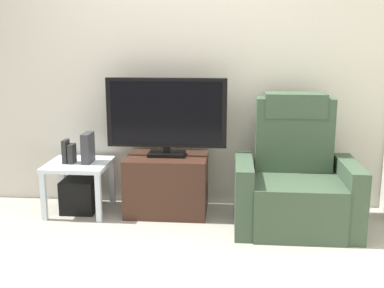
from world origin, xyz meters
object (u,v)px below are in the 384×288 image
Objects in this scene: side_table at (79,170)px; game_console at (88,148)px; book_leftmost at (66,151)px; book_middle at (72,154)px; television at (166,115)px; subwoofer_box at (80,195)px; tv_stand at (167,184)px; recliner_armchair at (295,182)px.

side_table is 2.04× the size of game_console.
book_leftmost reaches higher than book_middle.
television is 3.53× the size of subwoofer_box.
tv_stand is 0.62m from television.
book_middle is 0.64× the size of game_console.
book_middle reaches higher than tv_stand.
recliner_armchair is 1.99m from book_leftmost.
game_console is at bearing -177.89° from tv_stand.
tv_stand is 0.93m from book_leftmost.
book_leftmost reaches higher than tv_stand.
book_middle is at bearing -156.70° from side_table.
book_middle is (-0.05, -0.02, 0.39)m from subwoofer_box.
tv_stand is 2.67× the size of game_console.
recliner_armchair is 4.07× the size of game_console.
recliner_armchair reaches higher than tv_stand.
book_leftmost is at bearing -168.69° from side_table.
side_table is at bearing -173.66° from game_console.
television is 0.75m from game_console.
television reaches higher than side_table.
book_middle is at bearing 0.00° from book_leftmost.
book_leftmost is (-0.88, -0.07, -0.32)m from television.
book_leftmost is 0.19m from game_console.
game_console is at bearing 6.34° from subwoofer_box.
television is 3.94× the size of game_console.
subwoofer_box is (0.00, 0.00, -0.23)m from side_table.
book_leftmost is (-0.10, -0.02, 0.41)m from subwoofer_box.
book_leftmost is at bearing -175.17° from television.
game_console is at bearing 169.66° from recliner_armchair.
game_console reaches higher than book_leftmost.
recliner_armchair is 1.81m from game_console.
book_leftmost is at bearing -171.03° from game_console.
book_leftmost is at bearing -176.41° from tv_stand.
tv_stand is 2.39× the size of subwoofer_box.
game_console is (0.09, 0.01, 0.44)m from subwoofer_box.
recliner_armchair reaches higher than book_middle.
tv_stand is at bearing 3.83° from book_middle.
game_console is (0.19, 0.03, 0.03)m from book_leftmost.
television is 0.90m from book_middle.
book_middle is (-0.83, -0.06, 0.28)m from tv_stand.
subwoofer_box is at bearing 170.25° from recliner_armchair.
television is at bearing 163.63° from recliner_armchair.
recliner_armchair is at bearing -5.43° from subwoofer_box.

